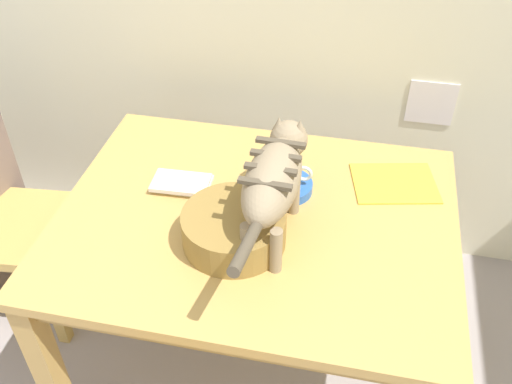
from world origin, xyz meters
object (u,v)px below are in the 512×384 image
object	(u,v)px
cat	(275,177)
wooden_chair_near	(2,221)
saucer_bowl	(287,186)
wicker_basket	(234,228)
magazine	(394,183)
book_stack	(182,183)
coffee_mug	(288,172)
dining_table	(256,235)

from	to	relation	value
cat	wooden_chair_near	size ratio (longest dim) A/B	0.75
saucer_bowl	wicker_basket	bearing A→B (deg)	-112.81
magazine	book_stack	size ratio (longest dim) A/B	1.42
magazine	wicker_basket	distance (m)	0.60
coffee_mug	book_stack	world-z (taller)	coffee_mug
saucer_bowl	wooden_chair_near	distance (m)	1.13
cat	coffee_mug	bearing A→B (deg)	88.96
wicker_basket	wooden_chair_near	xyz separation A→B (m)	(-0.97, 0.19, -0.33)
dining_table	wooden_chair_near	size ratio (longest dim) A/B	1.37
dining_table	wicker_basket	distance (m)	0.19
coffee_mug	wicker_basket	bearing A→B (deg)	-113.45
magazine	coffee_mug	bearing A→B (deg)	-174.95
coffee_mug	wooden_chair_near	xyz separation A→B (m)	(-1.09, -0.08, -0.35)
cat	saucer_bowl	xyz separation A→B (m)	(0.01, 0.20, -0.19)
cat	book_stack	bearing A→B (deg)	159.31
wicker_basket	wooden_chair_near	distance (m)	1.04
dining_table	wicker_basket	size ratio (longest dim) A/B	4.05
magazine	book_stack	xyz separation A→B (m)	(-0.70, -0.16, 0.01)
coffee_mug	book_stack	bearing A→B (deg)	-171.53
magazine	book_stack	bearing A→B (deg)	-179.42
book_stack	coffee_mug	bearing A→B (deg)	8.47
wooden_chair_near	book_stack	bearing A→B (deg)	86.65
magazine	book_stack	world-z (taller)	book_stack
coffee_mug	book_stack	size ratio (longest dim) A/B	0.64
cat	saucer_bowl	size ratio (longest dim) A/B	3.99
cat	magazine	world-z (taller)	cat
magazine	wooden_chair_near	size ratio (longest dim) A/B	0.30
book_stack	wicker_basket	xyz separation A→B (m)	(0.23, -0.22, 0.04)
saucer_bowl	wicker_basket	distance (m)	0.30
dining_table	cat	bearing A→B (deg)	-36.96
dining_table	book_stack	distance (m)	0.31
cat	magazine	size ratio (longest dim) A/B	2.49
cat	magazine	bearing A→B (deg)	42.76
book_stack	cat	bearing A→B (deg)	-23.04
saucer_bowl	cat	bearing A→B (deg)	-92.35
cat	wicker_basket	bearing A→B (deg)	-142.53
wicker_basket	wooden_chair_near	size ratio (longest dim) A/B	0.34
cat	coffee_mug	xyz separation A→B (m)	(0.01, 0.20, -0.13)
coffee_mug	wooden_chair_near	distance (m)	1.15
coffee_mug	wicker_basket	xyz separation A→B (m)	(-0.12, -0.27, -0.02)
dining_table	saucer_bowl	distance (m)	0.19
saucer_bowl	coffee_mug	xyz separation A→B (m)	(0.00, 0.00, 0.06)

